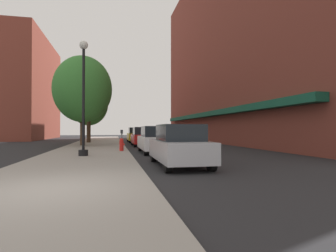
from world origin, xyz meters
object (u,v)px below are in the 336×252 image
object	(u,v)px
parking_meter_near	(121,136)
car_red	(143,137)
fire_hydrant	(122,144)
lamppost	(83,95)
tree_mid	(89,104)
car_white	(155,140)
car_yellow	(136,135)
tree_far	(83,89)
car_silver	(179,146)
parking_meter_far	(122,137)
tree_near	(89,94)

from	to	relation	value
parking_meter_near	car_red	distance (m)	3.86
fire_hydrant	car_red	distance (m)	6.92
lamppost	tree_mid	bearing A→B (deg)	93.98
car_white	car_red	world-z (taller)	same
parking_meter_near	car_white	bearing A→B (deg)	-62.74
tree_mid	car_red	bearing A→B (deg)	-63.89
fire_hydrant	car_yellow	xyz separation A→B (m)	(2.04, 13.38, 0.29)
tree_far	car_silver	distance (m)	14.61
parking_meter_near	parking_meter_far	xyz separation A→B (m)	(0.00, -1.28, 0.00)
fire_hydrant	car_white	distance (m)	2.13
lamppost	tree_mid	distance (m)	20.65
fire_hydrant	tree_mid	world-z (taller)	tree_mid
fire_hydrant	car_red	size ratio (longest dim) A/B	0.18
lamppost	tree_near	world-z (taller)	tree_near
tree_mid	car_red	size ratio (longest dim) A/B	1.70
tree_far	car_yellow	size ratio (longest dim) A/B	1.75
tree_near	car_yellow	bearing A→B (deg)	20.31
tree_far	car_silver	world-z (taller)	tree_far
parking_meter_near	car_yellow	world-z (taller)	car_yellow
lamppost	tree_near	xyz separation A→B (m)	(-0.92, 14.27, 1.85)
car_white	tree_far	bearing A→B (deg)	128.14
car_yellow	lamppost	bearing A→B (deg)	-105.11
parking_meter_near	car_yellow	bearing A→B (deg)	79.09
car_silver	tree_near	bearing A→B (deg)	106.20
tree_near	car_yellow	world-z (taller)	tree_near
car_white	car_silver	bearing A→B (deg)	-87.75
tree_mid	lamppost	bearing A→B (deg)	-86.02
lamppost	car_white	world-z (taller)	lamppost
parking_meter_far	parking_meter_near	bearing A→B (deg)	90.00
lamppost	car_white	xyz separation A→B (m)	(4.06, 2.22, -2.39)
car_yellow	car_silver	bearing A→B (deg)	-90.96
parking_meter_far	car_silver	bearing A→B (deg)	-77.24
parking_meter_near	car_silver	world-z (taller)	car_silver
lamppost	tree_mid	xyz separation A→B (m)	(-1.43, 20.54, 1.46)
tree_near	car_white	size ratio (longest dim) A/B	1.67
tree_far	car_yellow	bearing A→B (deg)	53.80
lamppost	fire_hydrant	distance (m)	4.33
parking_meter_near	tree_mid	bearing A→B (deg)	103.69
parking_meter_near	car_red	world-z (taller)	car_red
car_red	tree_near	bearing A→B (deg)	136.99
tree_near	tree_far	size ratio (longest dim) A/B	0.95
car_red	parking_meter_far	bearing A→B (deg)	-111.19
tree_far	car_white	size ratio (longest dim) A/B	1.75
lamppost	car_silver	world-z (taller)	lamppost
tree_near	car_white	world-z (taller)	tree_near
parking_meter_near	tree_near	size ratio (longest dim) A/B	0.18
tree_near	tree_far	distance (m)	5.07
parking_meter_near	car_white	distance (m)	4.26
tree_near	car_red	size ratio (longest dim) A/B	1.67
tree_far	car_silver	bearing A→B (deg)	-68.90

